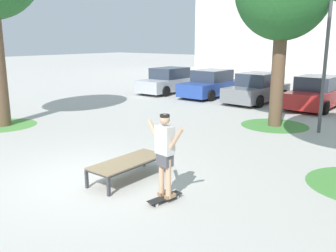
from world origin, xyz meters
name	(u,v)px	position (x,y,z in m)	size (l,w,h in m)	color
ground_plane	(89,179)	(0.00, 0.00, 0.00)	(120.00, 120.00, 0.00)	#B7B5AD
skate_box	(128,163)	(0.74, 0.54, 0.41)	(0.78, 1.91, 0.46)	#38383D
skateboard	(165,198)	(2.15, 0.14, 0.08)	(0.32, 0.82, 0.09)	black
skater	(165,150)	(2.15, 0.14, 1.07)	(1.00, 0.33, 1.69)	tan
grass_patch_near_left	(3,125)	(-6.86, 1.63, 0.00)	(2.43, 2.43, 0.01)	#519342
grass_patch_mid_back	(274,125)	(1.23, 7.93, 0.00)	(2.49, 2.49, 0.01)	#47893D
car_silver	(169,81)	(-7.36, 12.41, 0.69)	(1.93, 4.20, 1.50)	#B7BABF
car_blue	(211,84)	(-4.49, 12.61, 0.69)	(1.95, 4.22, 1.50)	#28479E
car_grey	(257,89)	(-1.61, 12.45, 0.69)	(2.12, 4.30, 1.50)	slate
car_red	(316,93)	(1.27, 12.68, 0.69)	(1.99, 4.23, 1.50)	red
light_post	(329,19)	(2.86, 7.86, 3.83)	(0.36, 0.36, 5.83)	#4C4C51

